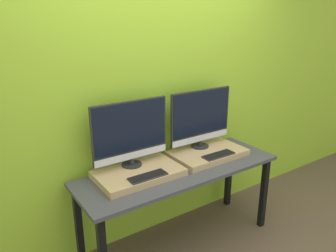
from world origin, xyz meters
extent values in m
cube|color=#9ED12D|center=(0.00, 0.65, 1.30)|extent=(8.00, 0.04, 2.60)
cube|color=#47474C|center=(0.00, 0.29, 0.71)|extent=(1.73, 0.58, 0.03)
cube|color=black|center=(0.80, 0.06, 0.35)|extent=(0.05, 0.05, 0.70)
cube|color=black|center=(-0.80, 0.52, 0.35)|extent=(0.05, 0.05, 0.70)
cube|color=black|center=(0.80, 0.52, 0.35)|extent=(0.05, 0.05, 0.70)
cube|color=tan|center=(-0.35, 0.35, 0.76)|extent=(0.66, 0.40, 0.05)
cylinder|color=#282828|center=(-0.35, 0.46, 0.79)|extent=(0.16, 0.16, 0.01)
cylinder|color=#282828|center=(-0.35, 0.46, 0.82)|extent=(0.04, 0.04, 0.05)
cube|color=#282828|center=(-0.35, 0.46, 1.07)|extent=(0.64, 0.02, 0.47)
cube|color=black|center=(-0.35, 0.45, 1.10)|extent=(0.61, 0.00, 0.38)
cube|color=silver|center=(-0.35, 0.45, 0.87)|extent=(0.63, 0.00, 0.06)
cube|color=#2D2D2D|center=(-0.35, 0.21, 0.79)|extent=(0.30, 0.10, 0.01)
cube|color=black|center=(-0.35, 0.21, 0.80)|extent=(0.29, 0.09, 0.00)
cube|color=tan|center=(0.35, 0.35, 0.76)|extent=(0.66, 0.40, 0.05)
cylinder|color=#282828|center=(0.35, 0.46, 0.79)|extent=(0.16, 0.16, 0.01)
cylinder|color=#282828|center=(0.35, 0.46, 0.82)|extent=(0.04, 0.04, 0.05)
cube|color=#282828|center=(0.35, 0.46, 1.07)|extent=(0.64, 0.02, 0.47)
cube|color=black|center=(0.35, 0.45, 1.10)|extent=(0.61, 0.00, 0.38)
cube|color=silver|center=(0.35, 0.45, 0.87)|extent=(0.63, 0.00, 0.06)
cube|color=#2D2D2D|center=(0.35, 0.21, 0.79)|extent=(0.30, 0.10, 0.01)
cube|color=black|center=(0.35, 0.21, 0.80)|extent=(0.29, 0.09, 0.00)
camera|label=1|loc=(-1.45, -1.66, 1.90)|focal=35.00mm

